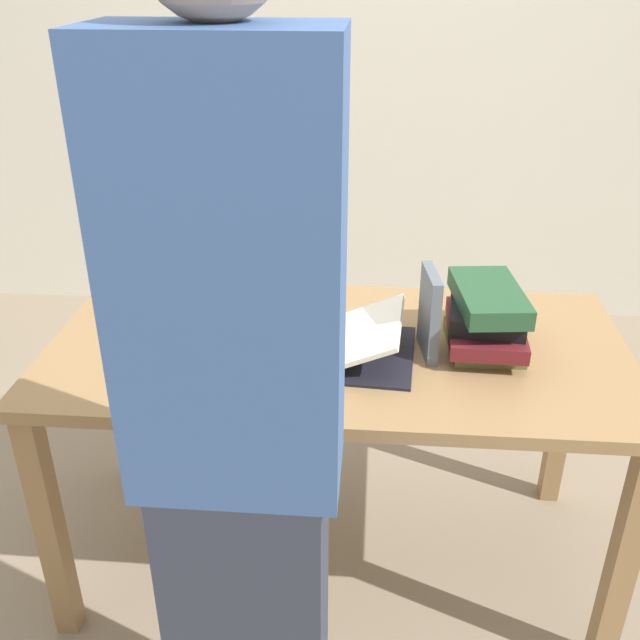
{
  "coord_description": "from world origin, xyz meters",
  "views": [
    {
      "loc": [
        0.09,
        -1.68,
        1.7
      ],
      "look_at": [
        -0.05,
        -0.02,
        0.84
      ],
      "focal_mm": 40.0,
      "sensor_mm": 36.0,
      "label": 1
    }
  ],
  "objects_px": {
    "book_standing_upright": "(429,313)",
    "person_reader": "(240,458)",
    "reading_lamp": "(175,207)",
    "open_book": "(308,339)",
    "pencil": "(259,390)",
    "book_stack_tall": "(486,319)",
    "coffee_mug": "(195,346)"
  },
  "relations": [
    {
      "from": "book_standing_upright",
      "to": "pencil",
      "type": "xyz_separation_m",
      "value": [
        -0.41,
        -0.23,
        -0.11
      ]
    },
    {
      "from": "pencil",
      "to": "coffee_mug",
      "type": "bearing_deg",
      "value": 146.92
    },
    {
      "from": "book_stack_tall",
      "to": "coffee_mug",
      "type": "xyz_separation_m",
      "value": [
        -0.74,
        -0.15,
        -0.04
      ]
    },
    {
      "from": "reading_lamp",
      "to": "person_reader",
      "type": "xyz_separation_m",
      "value": [
        0.35,
        -0.92,
        -0.15
      ]
    },
    {
      "from": "reading_lamp",
      "to": "person_reader",
      "type": "height_order",
      "value": "person_reader"
    },
    {
      "from": "book_standing_upright",
      "to": "coffee_mug",
      "type": "xyz_separation_m",
      "value": [
        -0.59,
        -0.11,
        -0.06
      ]
    },
    {
      "from": "reading_lamp",
      "to": "coffee_mug",
      "type": "bearing_deg",
      "value": -70.82
    },
    {
      "from": "person_reader",
      "to": "open_book",
      "type": "bearing_deg",
      "value": -95.21
    },
    {
      "from": "book_stack_tall",
      "to": "book_standing_upright",
      "type": "xyz_separation_m",
      "value": [
        -0.15,
        -0.04,
        0.03
      ]
    },
    {
      "from": "book_stack_tall",
      "to": "coffee_mug",
      "type": "distance_m",
      "value": 0.76
    },
    {
      "from": "book_standing_upright",
      "to": "person_reader",
      "type": "bearing_deg",
      "value": -126.84
    },
    {
      "from": "open_book",
      "to": "pencil",
      "type": "relative_size",
      "value": 4.01
    },
    {
      "from": "reading_lamp",
      "to": "pencil",
      "type": "relative_size",
      "value": 2.76
    },
    {
      "from": "book_stack_tall",
      "to": "coffee_mug",
      "type": "height_order",
      "value": "book_stack_tall"
    },
    {
      "from": "open_book",
      "to": "reading_lamp",
      "type": "height_order",
      "value": "reading_lamp"
    },
    {
      "from": "book_stack_tall",
      "to": "person_reader",
      "type": "bearing_deg",
      "value": -127.12
    },
    {
      "from": "reading_lamp",
      "to": "open_book",
      "type": "bearing_deg",
      "value": -34.89
    },
    {
      "from": "book_standing_upright",
      "to": "person_reader",
      "type": "distance_m",
      "value": 0.76
    },
    {
      "from": "book_standing_upright",
      "to": "person_reader",
      "type": "relative_size",
      "value": 0.13
    },
    {
      "from": "open_book",
      "to": "reading_lamp",
      "type": "distance_m",
      "value": 0.56
    },
    {
      "from": "book_standing_upright",
      "to": "reading_lamp",
      "type": "distance_m",
      "value": 0.79
    },
    {
      "from": "open_book",
      "to": "pencil",
      "type": "height_order",
      "value": "open_book"
    },
    {
      "from": "reading_lamp",
      "to": "book_stack_tall",
      "type": "bearing_deg",
      "value": -14.68
    },
    {
      "from": "person_reader",
      "to": "book_standing_upright",
      "type": "bearing_deg",
      "value": -119.53
    },
    {
      "from": "pencil",
      "to": "person_reader",
      "type": "relative_size",
      "value": 0.08
    },
    {
      "from": "coffee_mug",
      "to": "person_reader",
      "type": "bearing_deg",
      "value": -68.04
    },
    {
      "from": "book_standing_upright",
      "to": "coffee_mug",
      "type": "height_order",
      "value": "book_standing_upright"
    },
    {
      "from": "open_book",
      "to": "book_standing_upright",
      "type": "bearing_deg",
      "value": 7.81
    },
    {
      "from": "book_stack_tall",
      "to": "book_standing_upright",
      "type": "distance_m",
      "value": 0.16
    },
    {
      "from": "coffee_mug",
      "to": "person_reader",
      "type": "relative_size",
      "value": 0.07
    },
    {
      "from": "reading_lamp",
      "to": "coffee_mug",
      "type": "distance_m",
      "value": 0.47
    },
    {
      "from": "reading_lamp",
      "to": "book_standing_upright",
      "type": "bearing_deg",
      "value": -20.09
    }
  ]
}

